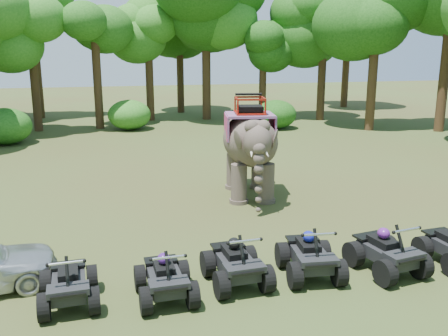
{
  "coord_description": "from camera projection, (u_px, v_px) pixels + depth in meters",
  "views": [
    {
      "loc": [
        -3.14,
        -11.99,
        5.26
      ],
      "look_at": [
        0.0,
        1.2,
        1.9
      ],
      "focal_mm": 40.0,
      "sensor_mm": 36.0,
      "label": 1
    }
  ],
  "objects": [
    {
      "name": "tree_5",
      "position": [
        447.0,
        49.0,
        29.99
      ],
      "size": [
        6.97,
        6.97,
        9.95
      ],
      "primitive_type": null,
      "color": "#195114",
      "rests_on": "ground"
    },
    {
      "name": "elephant",
      "position": [
        250.0,
        146.0,
        17.52
      ],
      "size": [
        2.51,
        4.5,
        3.58
      ],
      "primitive_type": null,
      "rotation": [
        0.0,
        0.0,
        -0.16
      ],
      "color": "#4C4037",
      "rests_on": "ground"
    },
    {
      "name": "tree_33",
      "position": [
        97.0,
        70.0,
        31.37
      ],
      "size": [
        5.22,
        5.22,
        7.46
      ],
      "primitive_type": null,
      "color": "#195114",
      "rests_on": "ground"
    },
    {
      "name": "atv_4",
      "position": [
        387.0,
        246.0,
        11.73
      ],
      "size": [
        1.55,
        1.94,
        1.3
      ],
      "primitive_type": null,
      "rotation": [
        0.0,
        0.0,
        0.17
      ],
      "color": "black",
      "rests_on": "ground"
    },
    {
      "name": "tree_40",
      "position": [
        180.0,
        60.0,
        38.91
      ],
      "size": [
        5.74,
        5.74,
        8.21
      ],
      "primitive_type": null,
      "color": "#195114",
      "rests_on": "ground"
    },
    {
      "name": "tree_3",
      "position": [
        323.0,
        58.0,
        34.87
      ],
      "size": [
        6.05,
        6.05,
        8.64
      ],
      "primitive_type": null,
      "color": "#195114",
      "rests_on": "ground"
    },
    {
      "name": "tree_4",
      "position": [
        374.0,
        58.0,
        30.57
      ],
      "size": [
        6.24,
        6.24,
        8.92
      ],
      "primitive_type": null,
      "color": "#195114",
      "rests_on": "ground"
    },
    {
      "name": "ground",
      "position": [
        234.0,
        248.0,
        13.29
      ],
      "size": [
        110.0,
        110.0,
        0.0
      ],
      "primitive_type": "plane",
      "color": "#47381E",
      "rests_on": "ground"
    },
    {
      "name": "tree_36",
      "position": [
        206.0,
        48.0,
        35.03
      ],
      "size": [
        7.0,
        7.0,
        10.0
      ],
      "primitive_type": null,
      "color": "#195114",
      "rests_on": "ground"
    },
    {
      "name": "atv_0",
      "position": [
        68.0,
        278.0,
        10.25
      ],
      "size": [
        1.27,
        1.68,
        1.2
      ],
      "primitive_type": null,
      "rotation": [
        0.0,
        0.0,
        0.05
      ],
      "color": "black",
      "rests_on": "ground"
    },
    {
      "name": "tree_43",
      "position": [
        35.0,
        52.0,
        35.67
      ],
      "size": [
        6.65,
        6.65,
        9.5
      ],
      "primitive_type": null,
      "color": "#195114",
      "rests_on": "ground"
    },
    {
      "name": "tree_32",
      "position": [
        34.0,
        72.0,
        30.42
      ],
      "size": [
        5.07,
        5.07,
        7.24
      ],
      "primitive_type": null,
      "color": "#195114",
      "rests_on": "ground"
    },
    {
      "name": "tree_1",
      "position": [
        206.0,
        63.0,
        35.79
      ],
      "size": [
        5.54,
        5.54,
        7.92
      ],
      "primitive_type": null,
      "color": "#195114",
      "rests_on": "ground"
    },
    {
      "name": "tree_2",
      "position": [
        263.0,
        71.0,
        35.19
      ],
      "size": [
        4.83,
        4.83,
        6.9
      ],
      "primitive_type": null,
      "color": "#195114",
      "rests_on": "ground"
    },
    {
      "name": "tree_39",
      "position": [
        347.0,
        51.0,
        42.2
      ],
      "size": [
        6.65,
        6.65,
        9.5
      ],
      "primitive_type": null,
      "color": "#195114",
      "rests_on": "ground"
    },
    {
      "name": "tree_0",
      "position": [
        149.0,
        62.0,
        34.83
      ],
      "size": [
        5.66,
        5.66,
        8.09
      ],
      "primitive_type": null,
      "color": "#195114",
      "rests_on": "ground"
    },
    {
      "name": "atv_3",
      "position": [
        310.0,
        250.0,
        11.54
      ],
      "size": [
        1.43,
        1.85,
        1.29
      ],
      "primitive_type": null,
      "rotation": [
        0.0,
        0.0,
        -0.1
      ],
      "color": "black",
      "rests_on": "ground"
    },
    {
      "name": "atv_2",
      "position": [
        236.0,
        257.0,
        11.15
      ],
      "size": [
        1.37,
        1.81,
        1.28
      ],
      "primitive_type": null,
      "rotation": [
        0.0,
        0.0,
        0.06
      ],
      "color": "black",
      "rests_on": "ground"
    },
    {
      "name": "atv_1",
      "position": [
        165.0,
        272.0,
        10.49
      ],
      "size": [
        1.24,
        1.66,
        1.2
      ],
      "primitive_type": null,
      "rotation": [
        0.0,
        0.0,
        0.04
      ],
      "color": "black",
      "rests_on": "ground"
    }
  ]
}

